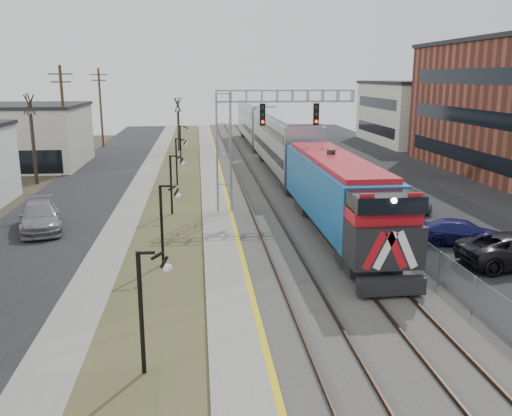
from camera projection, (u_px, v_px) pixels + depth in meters
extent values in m
cube|color=black|center=(79.00, 195.00, 42.08)|extent=(7.00, 120.00, 0.04)
cube|color=gray|center=(138.00, 193.00, 42.54)|extent=(2.00, 120.00, 0.08)
cube|color=#464D29|center=(176.00, 193.00, 42.85)|extent=(4.00, 120.00, 0.06)
cube|color=gray|center=(214.00, 191.00, 43.14)|extent=(2.00, 120.00, 0.24)
cube|color=#595651|center=(276.00, 190.00, 43.66)|extent=(8.00, 120.00, 0.20)
cube|color=black|center=(419.00, 187.00, 44.92)|extent=(16.00, 120.00, 0.04)
cube|color=gold|center=(225.00, 189.00, 43.20)|extent=(0.24, 120.00, 0.01)
cube|color=#2D2119|center=(242.00, 188.00, 43.34)|extent=(0.08, 120.00, 0.15)
cube|color=#2D2119|center=(261.00, 188.00, 43.49)|extent=(0.08, 120.00, 0.15)
cube|color=#2D2119|center=(285.00, 187.00, 43.70)|extent=(0.08, 120.00, 0.15)
cube|color=#2D2119|center=(303.00, 187.00, 43.85)|extent=(0.08, 120.00, 0.15)
cube|color=#125696|center=(338.00, 197.00, 29.98)|extent=(3.00, 17.00, 4.25)
cube|color=black|center=(391.00, 286.00, 21.99)|extent=(2.80, 0.50, 0.70)
cube|color=#979AA1|center=(282.00, 144.00, 49.46)|extent=(3.00, 22.00, 5.33)
cube|color=#979AA1|center=(256.00, 123.00, 71.49)|extent=(3.00, 22.00, 5.33)
cube|color=gray|center=(224.00, 154.00, 35.51)|extent=(1.00, 1.00, 8.00)
cube|color=gray|center=(285.00, 96.00, 35.04)|extent=(9.00, 0.80, 0.80)
cube|color=black|center=(263.00, 115.00, 34.72)|extent=(0.35, 0.25, 1.40)
cube|color=black|center=(316.00, 114.00, 35.08)|extent=(0.35, 0.25, 1.40)
cylinder|color=black|center=(141.00, 315.00, 16.30)|extent=(0.14, 0.14, 4.00)
cylinder|color=black|center=(162.00, 226.00, 25.96)|extent=(0.14, 0.14, 4.00)
cylinder|color=black|center=(171.00, 185.00, 35.62)|extent=(0.14, 0.14, 4.00)
cylinder|color=black|center=(177.00, 162.00, 45.28)|extent=(0.14, 0.14, 4.00)
cylinder|color=black|center=(181.00, 145.00, 56.88)|extent=(0.14, 0.14, 4.00)
cylinder|color=#4C3823|center=(64.00, 121.00, 50.25)|extent=(0.28, 0.28, 10.00)
cylinder|color=#4C3823|center=(101.00, 108.00, 69.57)|extent=(0.28, 0.28, 10.00)
cube|color=gray|center=(327.00, 180.00, 43.93)|extent=(0.04, 120.00, 1.60)
cube|color=beige|center=(11.00, 137.00, 54.88)|extent=(14.00, 12.00, 6.00)
cube|color=beige|center=(432.00, 114.00, 74.41)|extent=(16.00, 18.00, 8.00)
cylinder|color=#382D23|center=(34.00, 149.00, 45.74)|extent=(0.30, 0.30, 5.95)
cylinder|color=#382D23|center=(179.00, 131.00, 66.38)|extent=(0.30, 0.30, 4.90)
imported|color=navy|center=(463.00, 233.00, 29.47)|extent=(5.00, 3.31, 1.35)
imported|color=slate|center=(396.00, 202.00, 36.24)|extent=(5.04, 2.69, 1.63)
imported|color=#0E4716|center=(382.00, 189.00, 40.90)|extent=(4.41, 2.36, 1.38)
imported|color=gray|center=(40.00, 217.00, 32.28)|extent=(3.78, 6.03, 1.63)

